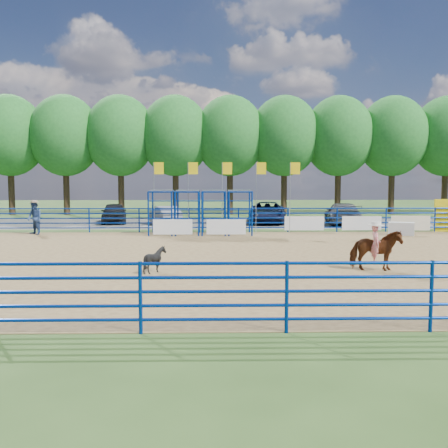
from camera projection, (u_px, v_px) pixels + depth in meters
The scene contains 14 objects.
ground at pixel (251, 258), 20.27m from camera, with size 120.00×120.00×0.00m, color #3A5823.
arena_dirt at pixel (251, 258), 20.27m from camera, with size 30.00×20.00×0.02m, color olive.
gravel_strip at pixel (234, 223), 37.20m from camera, with size 40.00×10.00×0.01m, color slate.
announcer_table at pixel (401, 229), 28.48m from camera, with size 1.39×0.65×0.74m, color silver.
horse_and_rider at pixel (376, 247), 17.22m from camera, with size 1.78×1.00×2.37m.
calf at pixel (155, 259), 16.91m from camera, with size 0.72×0.81×0.89m, color black.
spectator_cowboy at pixel (35, 218), 28.78m from camera, with size 1.18×1.14×1.96m.
car_a at pixel (114, 213), 36.73m from camera, with size 1.76×4.37×1.49m, color black.
car_b at pixel (165, 215), 35.37m from camera, with size 1.41×4.04×1.33m, color gray.
car_c at pixel (267, 213), 36.60m from camera, with size 2.59×5.62×1.56m, color black.
car_d at pixel (343, 214), 35.34m from camera, with size 2.16×5.33×1.55m, color #505052.
perimeter_fence at pixel (251, 240), 20.20m from camera, with size 30.10×20.10×1.50m.
chute_assembly at pixel (207, 213), 28.92m from camera, with size 19.32×2.41×4.20m.
treeline at pixel (230, 132), 45.51m from camera, with size 56.40×6.40×11.24m.
Camera 1 is at (-1.50, -20.04, 3.14)m, focal length 40.00 mm.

